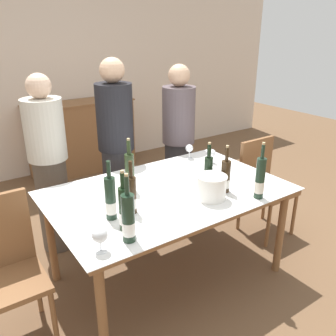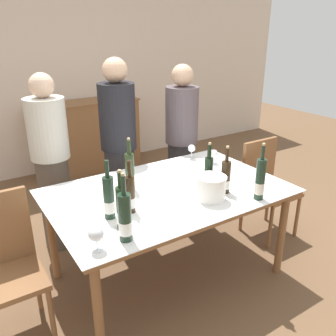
{
  "view_description": "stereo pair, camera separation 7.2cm",
  "coord_description": "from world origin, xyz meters",
  "px_view_note": "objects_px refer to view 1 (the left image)",
  "views": [
    {
      "loc": [
        -1.37,
        -1.99,
        1.92
      ],
      "look_at": [
        0.0,
        0.0,
        0.95
      ],
      "focal_mm": 38.0,
      "sensor_mm": 36.0,
      "label": 1
    },
    {
      "loc": [
        -1.31,
        -2.03,
        1.92
      ],
      "look_at": [
        0.0,
        0.0,
        0.95
      ],
      "focal_mm": 38.0,
      "sensor_mm": 36.0,
      "label": 2
    }
  ],
  "objects_px": {
    "wine_bottle_6": "(130,173)",
    "wine_glass_0": "(189,149)",
    "wine_bottle_2": "(128,219)",
    "chair_right_end": "(263,180)",
    "wine_bottle_3": "(260,179)",
    "wine_bottle_4": "(132,195)",
    "person_host": "(49,167)",
    "wine_bottle_1": "(111,199)",
    "person_guest_right": "(178,143)",
    "wine_bottle_5": "(124,209)",
    "sideboard_cabinet": "(82,137)",
    "dining_table": "(168,198)",
    "wine_glass_1": "(100,236)",
    "wine_bottle_0": "(208,173)",
    "chair_left_end": "(4,263)",
    "wine_bottle_7": "(225,177)",
    "wine_glass_2": "(212,154)",
    "ice_bucket": "(212,187)"
  },
  "relations": [
    {
      "from": "wine_bottle_1",
      "to": "person_host",
      "type": "relative_size",
      "value": 0.25
    },
    {
      "from": "dining_table",
      "to": "wine_bottle_2",
      "type": "bearing_deg",
      "value": -142.86
    },
    {
      "from": "sideboard_cabinet",
      "to": "chair_left_end",
      "type": "bearing_deg",
      "value": -121.12
    },
    {
      "from": "chair_right_end",
      "to": "person_host",
      "type": "xyz_separation_m",
      "value": [
        -1.78,
        0.84,
        0.26
      ]
    },
    {
      "from": "chair_right_end",
      "to": "wine_bottle_4",
      "type": "bearing_deg",
      "value": -171.53
    },
    {
      "from": "wine_bottle_4",
      "to": "wine_bottle_0",
      "type": "bearing_deg",
      "value": 0.23
    },
    {
      "from": "wine_glass_2",
      "to": "dining_table",
      "type": "bearing_deg",
      "value": -159.01
    },
    {
      "from": "dining_table",
      "to": "wine_bottle_4",
      "type": "bearing_deg",
      "value": -159.34
    },
    {
      "from": "chair_right_end",
      "to": "person_guest_right",
      "type": "xyz_separation_m",
      "value": [
        -0.48,
        0.74,
        0.27
      ]
    },
    {
      "from": "chair_right_end",
      "to": "sideboard_cabinet",
      "type": "bearing_deg",
      "value": 108.87
    },
    {
      "from": "wine_bottle_0",
      "to": "chair_left_end",
      "type": "relative_size",
      "value": 0.38
    },
    {
      "from": "wine_bottle_2",
      "to": "chair_left_end",
      "type": "bearing_deg",
      "value": 139.66
    },
    {
      "from": "sideboard_cabinet",
      "to": "wine_bottle_6",
      "type": "relative_size",
      "value": 3.57
    },
    {
      "from": "wine_bottle_3",
      "to": "wine_bottle_7",
      "type": "distance_m",
      "value": 0.25
    },
    {
      "from": "wine_bottle_1",
      "to": "person_guest_right",
      "type": "distance_m",
      "value": 1.57
    },
    {
      "from": "chair_right_end",
      "to": "person_host",
      "type": "distance_m",
      "value": 1.98
    },
    {
      "from": "wine_bottle_6",
      "to": "wine_bottle_0",
      "type": "bearing_deg",
      "value": -31.91
    },
    {
      "from": "chair_left_end",
      "to": "wine_glass_0",
      "type": "bearing_deg",
      "value": 11.98
    },
    {
      "from": "sideboard_cabinet",
      "to": "ice_bucket",
      "type": "bearing_deg",
      "value": -92.98
    },
    {
      "from": "wine_bottle_0",
      "to": "wine_glass_0",
      "type": "distance_m",
      "value": 0.67
    },
    {
      "from": "wine_glass_0",
      "to": "dining_table",
      "type": "bearing_deg",
      "value": -140.4
    },
    {
      "from": "sideboard_cabinet",
      "to": "wine_bottle_4",
      "type": "relative_size",
      "value": 4.0
    },
    {
      "from": "wine_glass_1",
      "to": "person_guest_right",
      "type": "xyz_separation_m",
      "value": [
        1.44,
        1.26,
        -0.08
      ]
    },
    {
      "from": "wine_bottle_3",
      "to": "wine_bottle_6",
      "type": "bearing_deg",
      "value": 137.75
    },
    {
      "from": "wine_bottle_7",
      "to": "chair_left_end",
      "type": "height_order",
      "value": "wine_bottle_7"
    },
    {
      "from": "wine_glass_1",
      "to": "chair_right_end",
      "type": "xyz_separation_m",
      "value": [
        1.92,
        0.52,
        -0.34
      ]
    },
    {
      "from": "wine_glass_1",
      "to": "person_guest_right",
      "type": "relative_size",
      "value": 0.09
    },
    {
      "from": "wine_bottle_4",
      "to": "person_guest_right",
      "type": "bearing_deg",
      "value": 41.88
    },
    {
      "from": "wine_bottle_2",
      "to": "wine_bottle_5",
      "type": "bearing_deg",
      "value": 72.99
    },
    {
      "from": "sideboard_cabinet",
      "to": "wine_glass_1",
      "type": "distance_m",
      "value": 3.21
    },
    {
      "from": "dining_table",
      "to": "wine_bottle_7",
      "type": "height_order",
      "value": "wine_bottle_7"
    },
    {
      "from": "wine_bottle_3",
      "to": "wine_glass_1",
      "type": "bearing_deg",
      "value": 178.43
    },
    {
      "from": "wine_glass_1",
      "to": "wine_bottle_3",
      "type": "bearing_deg",
      "value": -1.57
    },
    {
      "from": "wine_glass_0",
      "to": "wine_glass_1",
      "type": "height_order",
      "value": "wine_glass_1"
    },
    {
      "from": "person_guest_right",
      "to": "wine_glass_1",
      "type": "bearing_deg",
      "value": -138.83
    },
    {
      "from": "wine_bottle_6",
      "to": "wine_bottle_7",
      "type": "bearing_deg",
      "value": -36.65
    },
    {
      "from": "wine_bottle_3",
      "to": "wine_bottle_4",
      "type": "xyz_separation_m",
      "value": [
        -0.85,
        0.32,
        -0.02
      ]
    },
    {
      "from": "wine_bottle_1",
      "to": "wine_bottle_4",
      "type": "bearing_deg",
      "value": -2.25
    },
    {
      "from": "wine_bottle_2",
      "to": "chair_right_end",
      "type": "distance_m",
      "value": 1.85
    },
    {
      "from": "wine_glass_2",
      "to": "person_guest_right",
      "type": "xyz_separation_m",
      "value": [
        0.05,
        0.58,
        -0.06
      ]
    },
    {
      "from": "person_host",
      "to": "wine_bottle_1",
      "type": "bearing_deg",
      "value": -86.39
    },
    {
      "from": "ice_bucket",
      "to": "wine_bottle_7",
      "type": "xyz_separation_m",
      "value": [
        0.16,
        0.03,
        0.02
      ]
    },
    {
      "from": "wine_bottle_2",
      "to": "chair_right_end",
      "type": "xyz_separation_m",
      "value": [
        1.74,
        0.51,
        -0.38
      ]
    },
    {
      "from": "wine_bottle_6",
      "to": "wine_glass_0",
      "type": "distance_m",
      "value": 0.84
    },
    {
      "from": "person_guest_right",
      "to": "wine_bottle_5",
      "type": "bearing_deg",
      "value": -137.27
    },
    {
      "from": "person_guest_right",
      "to": "sideboard_cabinet",
      "type": "bearing_deg",
      "value": 102.0
    },
    {
      "from": "wine_bottle_0",
      "to": "wine_glass_2",
      "type": "distance_m",
      "value": 0.54
    },
    {
      "from": "wine_bottle_0",
      "to": "sideboard_cabinet",
      "type": "bearing_deg",
      "value": 88.79
    },
    {
      "from": "wine_bottle_1",
      "to": "wine_glass_0",
      "type": "bearing_deg",
      "value": 28.77
    },
    {
      "from": "chair_left_end",
      "to": "person_host",
      "type": "bearing_deg",
      "value": 55.74
    }
  ]
}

